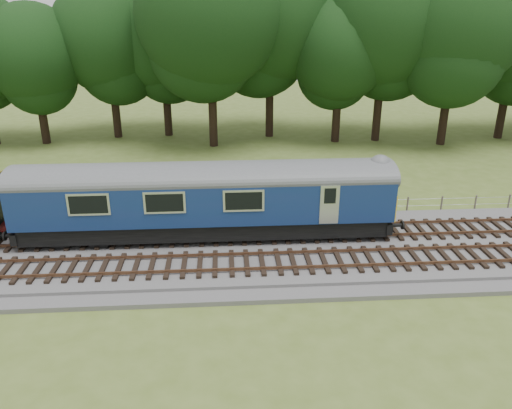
{
  "coord_description": "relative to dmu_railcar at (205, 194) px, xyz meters",
  "views": [
    {
      "loc": [
        -4.42,
        -21.31,
        11.03
      ],
      "look_at": [
        -2.89,
        1.4,
        2.0
      ],
      "focal_mm": 35.0,
      "sensor_mm": 36.0,
      "label": 1
    }
  ],
  "objects": [
    {
      "name": "ground",
      "position": [
        5.34,
        -1.4,
        -2.61
      ],
      "size": [
        120.0,
        120.0,
        0.0
      ],
      "primitive_type": "plane",
      "color": "#526726",
      "rests_on": "ground"
    },
    {
      "name": "ballast",
      "position": [
        5.34,
        -1.4,
        -2.43
      ],
      "size": [
        70.0,
        7.0,
        0.35
      ],
      "primitive_type": "cube",
      "color": "#4C4C4F",
      "rests_on": "ground"
    },
    {
      "name": "track_north",
      "position": [
        5.34,
        -0.0,
        -2.19
      ],
      "size": [
        67.2,
        2.4,
        0.21
      ],
      "color": "black",
      "rests_on": "ballast"
    },
    {
      "name": "track_south",
      "position": [
        5.34,
        -3.0,
        -2.19
      ],
      "size": [
        67.2,
        2.4,
        0.21
      ],
      "color": "black",
      "rests_on": "ballast"
    },
    {
      "name": "fence",
      "position": [
        5.34,
        3.1,
        -2.61
      ],
      "size": [
        64.0,
        0.12,
        1.0
      ],
      "primitive_type": null,
      "color": "#6B6054",
      "rests_on": "ground"
    },
    {
      "name": "tree_line",
      "position": [
        5.34,
        20.6,
        -2.61
      ],
      "size": [
        70.0,
        8.0,
        18.0
      ],
      "primitive_type": null,
      "color": "black",
      "rests_on": "ground"
    },
    {
      "name": "dmu_railcar",
      "position": [
        0.0,
        0.0,
        0.0
      ],
      "size": [
        18.05,
        2.86,
        3.88
      ],
      "color": "black",
      "rests_on": "ground"
    }
  ]
}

